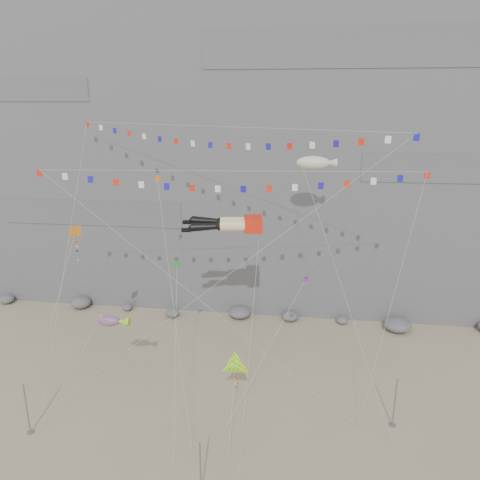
{
  "coord_description": "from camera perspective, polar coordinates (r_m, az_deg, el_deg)",
  "views": [
    {
      "loc": [
        6.81,
        -33.38,
        24.99
      ],
      "look_at": [
        1.1,
        9.0,
        12.09
      ],
      "focal_mm": 35.0,
      "sensor_mm": 36.0,
      "label": 1
    }
  ],
  "objects": [
    {
      "name": "flag_banner_lower",
      "position": [
        37.98,
        -1.16,
        8.39
      ],
      "size": [
        31.17,
        6.68,
        22.82
      ],
      "color": "red",
      "rests_on": "ground"
    },
    {
      "name": "talus_boulders",
      "position": [
        56.39,
        -0.03,
        -8.84
      ],
      "size": [
        60.0,
        3.0,
        1.2
      ],
      "primitive_type": null,
      "color": "slate",
      "rests_on": "ground"
    },
    {
      "name": "ground",
      "position": [
        42.25,
        -3.3,
        -19.51
      ],
      "size": [
        120.0,
        120.0,
        0.0
      ],
      "primitive_type": "plane",
      "color": "gray",
      "rests_on": "ground"
    },
    {
      "name": "small_kite_c",
      "position": [
        40.27,
        -7.69,
        -3.29
      ],
      "size": [
        2.88,
        11.5,
        15.84
      ],
      "color": "green",
      "rests_on": "ground"
    },
    {
      "name": "delta_kite",
      "position": [
        37.29,
        -0.61,
        -15.16
      ],
      "size": [
        2.48,
        6.49,
        8.09
      ],
      "color": "yellow",
      "rests_on": "ground"
    },
    {
      "name": "anchor_pole_left",
      "position": [
        41.52,
        -24.54,
        -18.24
      ],
      "size": [
        0.12,
        0.12,
        4.37
      ],
      "primitive_type": "cylinder",
      "color": "gray",
      "rests_on": "ground"
    },
    {
      "name": "cliff",
      "position": [
        65.74,
        1.8,
        16.79
      ],
      "size": [
        80.0,
        28.0,
        50.0
      ],
      "primitive_type": "cube",
      "color": "slate",
      "rests_on": "ground"
    },
    {
      "name": "anchor_pole_center",
      "position": [
        33.76,
        -4.84,
        -26.02
      ],
      "size": [
        0.12,
        0.12,
        4.15
      ],
      "primitive_type": "cylinder",
      "color": "gray",
      "rests_on": "ground"
    },
    {
      "name": "small_kite_a",
      "position": [
        42.45,
        -9.96,
        6.64
      ],
      "size": [
        6.43,
        13.82,
        23.18
      ],
      "color": "orange",
      "rests_on": "ground"
    },
    {
      "name": "flag_banner_upper",
      "position": [
        43.12,
        -2.58,
        13.62
      ],
      "size": [
        31.25,
        19.08,
        28.82
      ],
      "color": "red",
      "rests_on": "ground"
    },
    {
      "name": "fish_windsock",
      "position": [
        40.76,
        -15.73,
        -9.49
      ],
      "size": [
        6.06,
        5.49,
        9.82
      ],
      "color": "#E43D0B",
      "rests_on": "ground"
    },
    {
      "name": "harlequin_kite",
      "position": [
        40.91,
        -19.47,
        0.91
      ],
      "size": [
        3.76,
        7.67,
        16.1
      ],
      "color": "red",
      "rests_on": "ground"
    },
    {
      "name": "legs_kite",
      "position": [
        40.34,
        -1.11,
        1.95
      ],
      "size": [
        7.1,
        15.55,
        20.48
      ],
      "rotation": [
        0.0,
        0.0,
        0.16
      ],
      "color": "red",
      "rests_on": "ground"
    },
    {
      "name": "anchor_pole_right",
      "position": [
        40.72,
        18.35,
        -18.28
      ],
      "size": [
        0.12,
        0.12,
        4.32
      ],
      "primitive_type": "cylinder",
      "color": "gray",
      "rests_on": "ground"
    },
    {
      "name": "blimp_windsock",
      "position": [
        45.44,
        8.93,
        9.24
      ],
      "size": [
        8.77,
        15.48,
        25.08
      ],
      "color": "beige",
      "rests_on": "ground"
    },
    {
      "name": "small_kite_b",
      "position": [
        40.45,
        7.79,
        -5.08
      ],
      "size": [
        6.92,
        10.28,
        15.38
      ],
      "color": "#701B9F",
      "rests_on": "ground"
    }
  ]
}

